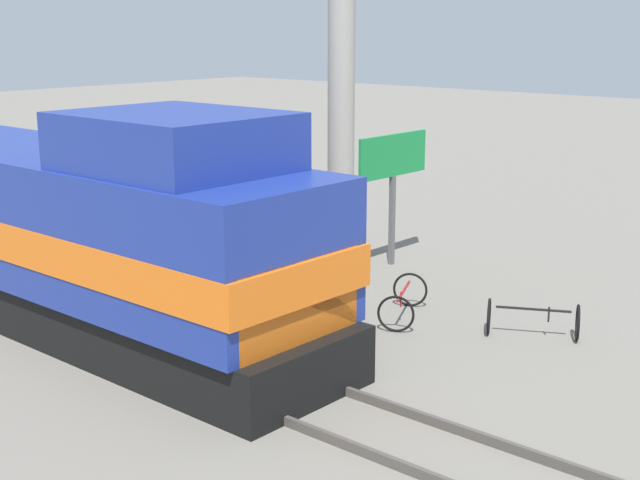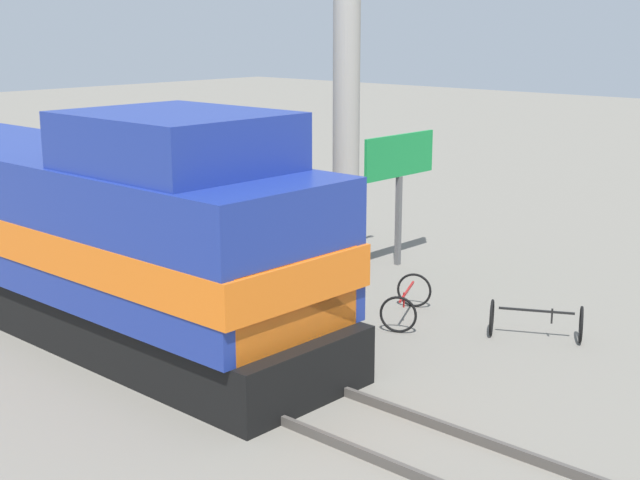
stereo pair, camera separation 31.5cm
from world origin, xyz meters
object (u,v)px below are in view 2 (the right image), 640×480
at_px(utility_pole, 346,106).
at_px(vendor_umbrella, 293,192).
at_px(locomotive, 47,222).
at_px(person_bystander, 333,286).
at_px(bicycle_spare, 536,320).
at_px(bicycle, 407,301).
at_px(billboard_sign, 400,164).

bearing_deg(utility_pole, vendor_umbrella, 68.91).
distance_m(locomotive, person_bystander, 6.06).
distance_m(person_bystander, bicycle_spare, 3.91).
distance_m(person_bystander, bicycle, 1.64).
relative_size(vendor_umbrella, bicycle_spare, 1.14).
xyz_separation_m(locomotive, person_bystander, (3.05, -5.14, -1.00)).
relative_size(locomotive, person_bystander, 9.97).
bearing_deg(billboard_sign, bicycle_spare, -115.49).
xyz_separation_m(locomotive, utility_pole, (5.34, -3.48, 2.21)).
height_order(utility_pole, bicycle_spare, utility_pole).
bearing_deg(person_bystander, billboard_sign, 22.79).
bearing_deg(bicycle, vendor_umbrella, 133.14).
height_order(billboard_sign, bicycle_spare, billboard_sign).
bearing_deg(bicycle_spare, utility_pole, 60.23).
bearing_deg(locomotive, bicycle, -53.15).
relative_size(utility_pole, vendor_umbrella, 3.89).
distance_m(utility_pole, person_bystander, 4.29).
relative_size(locomotive, vendor_umbrella, 7.64).
relative_size(person_bystander, bicycle, 0.86).
height_order(person_bystander, bicycle_spare, person_bystander).
distance_m(bicycle, bicycle_spare, 2.60).
bearing_deg(bicycle_spare, billboard_sign, 36.77).
xyz_separation_m(billboard_sign, person_bystander, (-4.59, -1.93, -1.65)).
bearing_deg(locomotive, billboard_sign, -22.78).
relative_size(locomotive, bicycle_spare, 8.71).
xyz_separation_m(utility_pole, billboard_sign, (2.29, 0.27, -1.57)).
xyz_separation_m(vendor_umbrella, bicycle_spare, (-1.18, -7.51, -1.34)).
bearing_deg(person_bystander, vendor_umbrella, 52.26).
relative_size(billboard_sign, bicycle, 1.73).
distance_m(utility_pole, vendor_umbrella, 3.66).
height_order(vendor_umbrella, bicycle, vendor_umbrella).
relative_size(locomotive, bicycle, 8.54).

